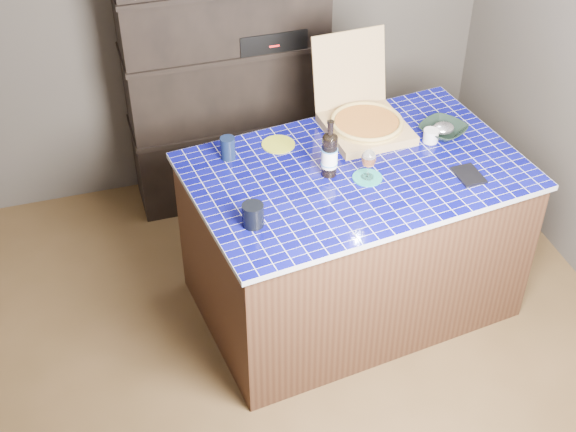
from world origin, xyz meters
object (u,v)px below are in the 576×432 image
object	(u,v)px
kitchen_island	(352,238)
pizza_box	(365,119)
wine_glass	(369,159)
dvd_case	(469,175)
bowl	(443,130)
mead_bottle	(329,154)

from	to	relation	value
kitchen_island	pizza_box	bearing A→B (deg)	56.17
pizza_box	wine_glass	world-z (taller)	pizza_box
kitchen_island	dvd_case	bearing A→B (deg)	-30.92
wine_glass	dvd_case	distance (m)	0.51
kitchen_island	pizza_box	distance (m)	0.63
dvd_case	bowl	world-z (taller)	bowl
kitchen_island	wine_glass	bearing A→B (deg)	-85.02
kitchen_island	mead_bottle	distance (m)	0.59
kitchen_island	bowl	xyz separation A→B (m)	(0.54, 0.16, 0.48)
pizza_box	bowl	world-z (taller)	pizza_box
kitchen_island	mead_bottle	xyz separation A→B (m)	(-0.15, -0.00, 0.57)
pizza_box	wine_glass	bearing A→B (deg)	-112.23
kitchen_island	dvd_case	distance (m)	0.72
dvd_case	bowl	bearing A→B (deg)	81.84
mead_bottle	wine_glass	size ratio (longest dim) A/B	1.92
pizza_box	dvd_case	xyz separation A→B (m)	(0.34, -0.54, -0.06)
pizza_box	mead_bottle	bearing A→B (deg)	-137.03
dvd_case	bowl	xyz separation A→B (m)	(0.04, 0.38, 0.02)
mead_bottle	dvd_case	size ratio (longest dim) A/B	1.84
mead_bottle	pizza_box	bearing A→B (deg)	46.30
kitchen_island	mead_bottle	size ratio (longest dim) A/B	5.75
kitchen_island	bowl	world-z (taller)	bowl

